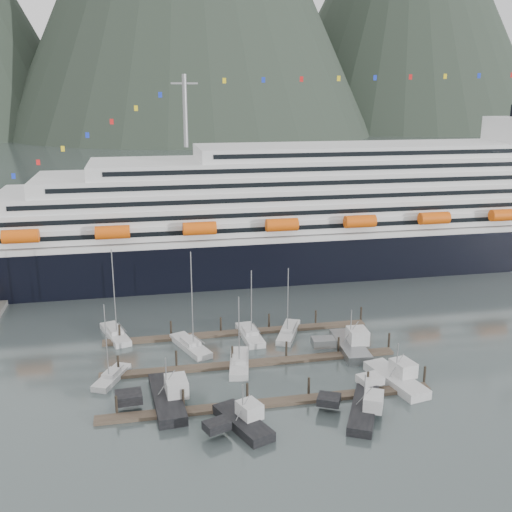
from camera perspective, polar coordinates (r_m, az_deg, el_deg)
The scene contains 16 objects.
ground at distance 96.41m, azimuth 2.92°, elevation -10.79°, with size 1600.00×1600.00×0.00m, color #434F4F.
cruise_ship at distance 151.19m, azimuth 8.87°, elevation 3.57°, with size 210.00×30.40×50.30m.
dock_near at distance 86.66m, azimuth 1.36°, elevation -13.74°, with size 48.18×2.28×3.20m.
dock_mid at distance 97.97m, azimuth -0.36°, elevation -10.12°, with size 48.18×2.28×3.20m.
dock_far at distance 109.65m, azimuth -1.69°, elevation -7.25°, with size 48.18×2.28×3.20m.
sailboat_a at distance 95.61m, azimuth -13.58°, elevation -11.19°, with size 5.87×8.79×12.95m.
sailboat_b at distance 104.08m, azimuth -6.25°, elevation -8.53°, with size 6.56×11.37×17.97m.
sailboat_c at distance 97.41m, azimuth -1.60°, elevation -10.21°, with size 4.89×11.05×12.66m.
sailboat_e at distance 111.08m, azimuth -13.25°, elevation -7.29°, with size 5.86×11.30×17.03m.
sailboat_f at distance 107.83m, azimuth -0.58°, elevation -7.57°, with size 3.66×10.52×13.42m.
sailboat_g at distance 109.25m, azimuth 3.10°, elevation -7.29°, with size 6.85×10.93×13.35m.
trawler_a at distance 87.49m, azimuth -8.58°, elevation -13.14°, with size 10.18×14.08×7.64m.
trawler_b at distance 81.20m, azimuth -1.33°, elevation -15.45°, with size 9.03×10.85×6.70m.
trawler_c at distance 85.42m, azimuth 10.12°, elevation -14.06°, with size 10.53×12.69×6.39m.
trawler_d at distance 94.07m, azimuth 13.10°, elevation -11.28°, with size 9.49×12.63×7.24m.
trawler_e at distance 103.85m, azimuth 8.87°, elevation -8.37°, with size 9.58×12.56×8.06m.
Camera 1 is at (-22.00, -83.72, 42.45)m, focal length 42.00 mm.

